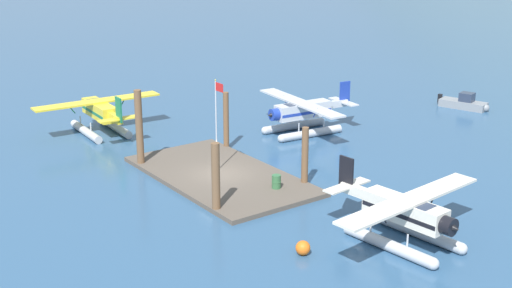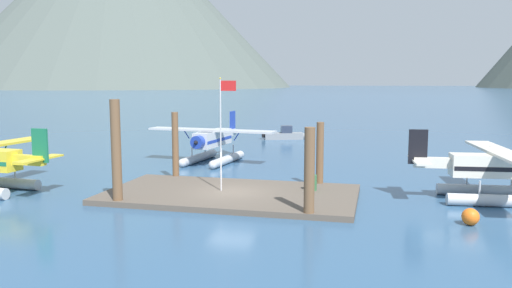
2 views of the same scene
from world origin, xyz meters
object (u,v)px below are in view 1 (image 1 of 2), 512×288
flagpole (217,115)px  boat_grey_open_north (465,103)px  seaplane_yellow_port_aft (100,114)px  seaplane_cream_stbd_fwd (405,217)px  mooring_buoy (303,248)px  seaplane_silver_bow_left (302,115)px  fuel_drum (276,182)px

flagpole → boat_grey_open_north: 28.43m
flagpole → boat_grey_open_north: (-1.62, 28.13, -3.74)m
seaplane_yellow_port_aft → seaplane_cream_stbd_fwd: 29.08m
flagpole → boat_grey_open_north: size_ratio=1.34×
seaplane_cream_stbd_fwd → mooring_buoy: bearing=-112.6°
mooring_buoy → seaplane_silver_bow_left: (-16.83, 13.84, 1.19)m
mooring_buoy → boat_grey_open_north: boat_grey_open_north is taller
fuel_drum → mooring_buoy: size_ratio=1.13×
flagpole → mooring_buoy: 13.44m
flagpole → mooring_buoy: flagpole is taller
flagpole → fuel_drum: (4.83, 1.29, -3.48)m
flagpole → seaplane_yellow_port_aft: size_ratio=0.61×
fuel_drum → seaplane_cream_stbd_fwd: size_ratio=0.08×
seaplane_yellow_port_aft → flagpole: bearing=9.4°
seaplane_cream_stbd_fwd → boat_grey_open_north: (-16.32, 25.86, -1.09)m
seaplane_yellow_port_aft → seaplane_silver_bow_left: 16.44m
mooring_buoy → boat_grey_open_north: size_ratio=0.16×
mooring_buoy → seaplane_silver_bow_left: bearing=140.6°
seaplane_yellow_port_aft → seaplane_silver_bow_left: size_ratio=1.00×
seaplane_yellow_port_aft → seaplane_cream_stbd_fwd: size_ratio=1.00×
flagpole → seaplane_cream_stbd_fwd: 15.11m
seaplane_yellow_port_aft → boat_grey_open_north: (12.39, 30.45, -1.09)m
flagpole → seaplane_yellow_port_aft: flagpole is taller
seaplane_silver_bow_left → boat_grey_open_north: (2.66, 17.20, -1.09)m
fuel_drum → mooring_buoy: 8.79m
seaplane_silver_bow_left → boat_grey_open_north: seaplane_silver_bow_left is taller
flagpole → seaplane_cream_stbd_fwd: size_ratio=0.60×
seaplane_silver_bow_left → seaplane_yellow_port_aft: bearing=-126.3°
seaplane_cream_stbd_fwd → fuel_drum: bearing=-174.3°
flagpole → seaplane_silver_bow_left: (-4.28, 10.94, -2.65)m
seaplane_silver_bow_left → seaplane_cream_stbd_fwd: size_ratio=1.00×
flagpole → fuel_drum: bearing=14.9°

